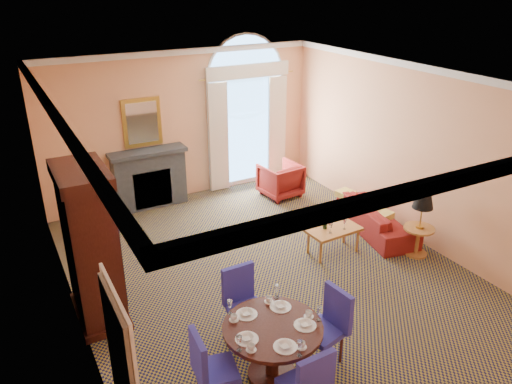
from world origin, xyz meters
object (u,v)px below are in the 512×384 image
armchair (280,180)px  coffee_table (333,230)px  sofa (377,218)px  armoire (91,249)px  dining_table (273,339)px  side_table (421,217)px

armchair → coffee_table: size_ratio=0.85×
sofa → armoire: bearing=102.2°
armoire → sofa: 5.33m
sofa → armchair: bearing=29.0°
sofa → coffee_table: coffee_table is taller
dining_table → armchair: size_ratio=1.47×
sofa → coffee_table: bearing=113.1°
sofa → side_table: bearing=-165.8°
dining_table → coffee_table: (2.45, 2.07, -0.13)m
dining_table → armchair: 5.52m
coffee_table → dining_table: bearing=-142.5°
sofa → armchair: armchair is taller
dining_table → armoire: bearing=125.2°
dining_table → armchair: dining_table is taller
armoire → side_table: size_ratio=2.02×
coffee_table → side_table: size_ratio=0.85×
sofa → armchair: 2.46m
dining_table → sofa: (3.68, 2.33, -0.28)m
side_table → armoire: bearing=170.0°
armchair → side_table: (0.80, -3.36, 0.36)m
armoire → side_table: (5.32, -0.94, -0.37)m
sofa → armchair: (-0.75, 2.35, 0.09)m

